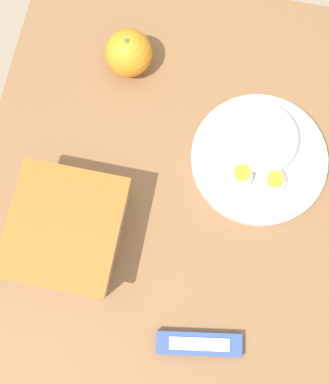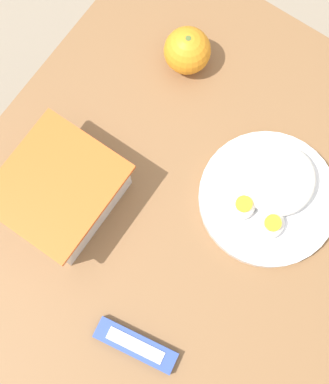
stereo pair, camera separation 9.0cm
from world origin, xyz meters
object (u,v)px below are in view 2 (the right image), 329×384
(rice_plate, at_px, (271,193))
(candy_bar, at_px, (136,345))
(food_container, at_px, (61,192))
(orange_fruit, at_px, (187,51))

(rice_plate, distance_m, candy_bar, 0.34)
(food_container, distance_m, orange_fruit, 0.34)
(food_container, xyz_separation_m, rice_plate, (0.20, -0.29, -0.02))
(orange_fruit, height_order, rice_plate, orange_fruit)
(food_container, height_order, candy_bar, food_container)
(orange_fruit, xyz_separation_m, rice_plate, (-0.13, -0.26, -0.02))
(orange_fruit, bearing_deg, food_container, 175.36)
(food_container, relative_size, rice_plate, 0.81)
(candy_bar, bearing_deg, rice_plate, -7.82)
(food_container, bearing_deg, candy_bar, -118.26)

